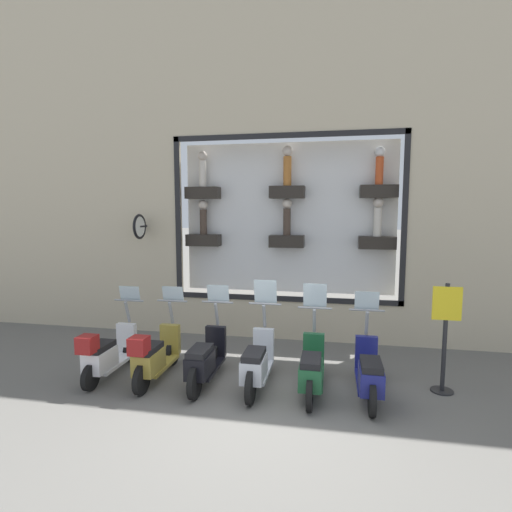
# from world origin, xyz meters

# --- Properties ---
(ground_plane) EXTENTS (120.00, 120.00, 0.00)m
(ground_plane) POSITION_xyz_m (0.00, 0.00, 0.00)
(ground_plane) COLOR #66635E
(building_facade) EXTENTS (1.22, 36.00, 10.29)m
(building_facade) POSITION_xyz_m (3.60, 0.00, 5.25)
(building_facade) COLOR beige
(building_facade) RESTS_ON ground_plane
(scooter_navy_0) EXTENTS (1.80, 0.60, 1.58)m
(scooter_navy_0) POSITION_xyz_m (0.72, -1.68, 0.43)
(scooter_navy_0) COLOR black
(scooter_navy_0) RESTS_ON ground_plane
(scooter_green_1) EXTENTS (1.80, 0.60, 1.69)m
(scooter_green_1) POSITION_xyz_m (0.72, -0.77, 0.43)
(scooter_green_1) COLOR black
(scooter_green_1) RESTS_ON ground_plane
(scooter_silver_2) EXTENTS (1.81, 0.61, 1.73)m
(scooter_silver_2) POSITION_xyz_m (0.73, 0.14, 0.45)
(scooter_silver_2) COLOR black
(scooter_silver_2) RESTS_ON ground_plane
(scooter_black_3) EXTENTS (1.81, 0.60, 1.60)m
(scooter_black_3) POSITION_xyz_m (0.72, 1.05, 0.44)
(scooter_black_3) COLOR black
(scooter_black_3) RESTS_ON ground_plane
(scooter_olive_4) EXTENTS (1.80, 0.61, 1.54)m
(scooter_olive_4) POSITION_xyz_m (0.66, 1.95, 0.47)
(scooter_olive_4) COLOR black
(scooter_olive_4) RESTS_ON ground_plane
(scooter_white_5) EXTENTS (1.79, 0.61, 1.51)m
(scooter_white_5) POSITION_xyz_m (0.65, 2.86, 0.45)
(scooter_white_5) COLOR black
(scooter_white_5) RESTS_ON ground_plane
(shop_sign_post) EXTENTS (0.36, 0.45, 1.82)m
(shop_sign_post) POSITION_xyz_m (1.20, -2.90, 0.99)
(shop_sign_post) COLOR #232326
(shop_sign_post) RESTS_ON ground_plane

